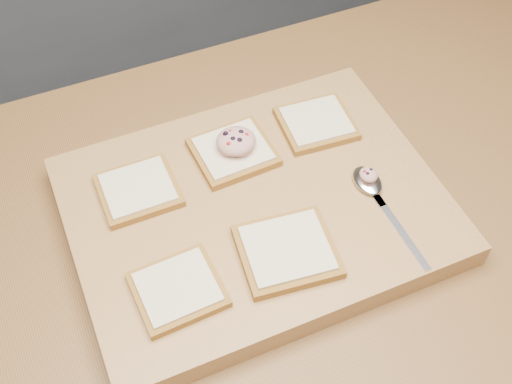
% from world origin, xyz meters
% --- Properties ---
extents(island_counter, '(2.00, 0.80, 0.90)m').
position_xyz_m(island_counter, '(0.00, 0.00, 0.45)').
color(island_counter, slate).
rests_on(island_counter, ground).
extents(cutting_board, '(0.53, 0.40, 0.04)m').
position_xyz_m(cutting_board, '(-0.15, 0.00, 0.92)').
color(cutting_board, '#B08E4B').
rests_on(cutting_board, island_counter).
extents(bread_far_left, '(0.11, 0.10, 0.02)m').
position_xyz_m(bread_far_left, '(-0.30, 0.09, 0.95)').
color(bread_far_left, olive).
rests_on(bread_far_left, cutting_board).
extents(bread_far_center, '(0.12, 0.11, 0.02)m').
position_xyz_m(bread_far_center, '(-0.15, 0.10, 0.95)').
color(bread_far_center, olive).
rests_on(bread_far_center, cutting_board).
extents(bread_far_right, '(0.12, 0.11, 0.02)m').
position_xyz_m(bread_far_right, '(-0.00, 0.10, 0.95)').
color(bread_far_right, olive).
rests_on(bread_far_right, cutting_board).
extents(bread_near_left, '(0.11, 0.11, 0.02)m').
position_xyz_m(bread_near_left, '(-0.30, -0.09, 0.95)').
color(bread_near_left, olive).
rests_on(bread_near_left, cutting_board).
extents(bread_near_center, '(0.14, 0.13, 0.02)m').
position_xyz_m(bread_near_center, '(-0.15, -0.09, 0.95)').
color(bread_near_center, olive).
rests_on(bread_near_center, cutting_board).
extents(tuna_salad_dollop, '(0.06, 0.06, 0.03)m').
position_xyz_m(tuna_salad_dollop, '(-0.14, 0.10, 0.97)').
color(tuna_salad_dollop, '#DB9A8C').
rests_on(tuna_salad_dollop, bread_far_center).
extents(spoon, '(0.04, 0.19, 0.01)m').
position_xyz_m(spoon, '(0.01, -0.04, 0.95)').
color(spoon, silver).
rests_on(spoon, cutting_board).
extents(spoon_salad, '(0.03, 0.03, 0.02)m').
position_xyz_m(spoon_salad, '(0.01, -0.03, 0.96)').
color(spoon_salad, '#DB9A8C').
rests_on(spoon_salad, spoon).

